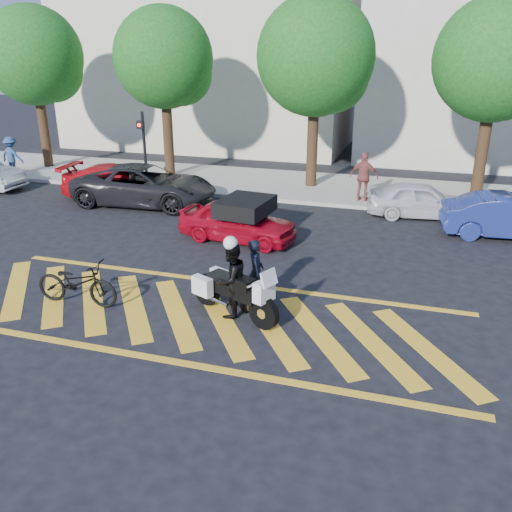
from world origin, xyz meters
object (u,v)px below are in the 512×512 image
(red_convertible, at_px, (238,221))
(parked_mid_right, at_px, (421,200))
(parked_mid_left, at_px, (145,185))
(parked_right, at_px, (510,217))
(bicycle, at_px, (77,283))
(police_motorcycle, at_px, (232,291))
(officer_bike, at_px, (256,272))
(officer_moto, at_px, (231,280))
(parked_left, at_px, (121,183))

(red_convertible, relative_size, parked_mid_right, 1.00)
(parked_mid_left, xyz_separation_m, parked_mid_right, (10.00, 1.40, -0.12))
(parked_right, bearing_deg, parked_mid_left, 84.17)
(bicycle, height_order, police_motorcycle, police_motorcycle)
(bicycle, relative_size, parked_mid_left, 0.38)
(bicycle, xyz_separation_m, parked_mid_right, (7.49, 9.47, 0.09))
(officer_bike, height_order, parked_right, officer_bike)
(parked_mid_right, xyz_separation_m, parked_right, (2.71, -1.40, 0.05))
(bicycle, height_order, parked_mid_right, parked_mid_right)
(red_convertible, relative_size, parked_mid_left, 0.69)
(parked_right, bearing_deg, parked_mid_right, 56.80)
(bicycle, bearing_deg, officer_moto, -84.01)
(parked_mid_right, height_order, parked_right, parked_right)
(officer_moto, relative_size, parked_mid_left, 0.33)
(bicycle, relative_size, officer_moto, 1.17)
(officer_moto, relative_size, parked_mid_right, 0.48)
(red_convertible, height_order, parked_left, parked_left)
(parked_left, xyz_separation_m, parked_right, (13.92, -0.30, 0.01))
(bicycle, height_order, red_convertible, red_convertible)
(bicycle, xyz_separation_m, parked_right, (10.19, 8.07, 0.14))
(parked_mid_left, distance_m, parked_right, 12.71)
(officer_bike, bearing_deg, parked_left, 29.02)
(police_motorcycle, xyz_separation_m, red_convertible, (-1.51, 4.74, 0.02))
(parked_mid_left, relative_size, parked_mid_right, 1.46)
(parked_left, relative_size, parked_right, 1.13)
(officer_bike, xyz_separation_m, police_motorcycle, (-0.31, -0.78, -0.18))
(officer_bike, relative_size, bicycle, 0.77)
(officer_bike, xyz_separation_m, parked_left, (-7.70, 7.06, -0.11))
(parked_mid_left, bearing_deg, police_motorcycle, -144.05)
(red_convertible, height_order, parked_mid_left, parked_mid_left)
(parked_left, bearing_deg, officer_bike, -136.08)
(officer_bike, bearing_deg, red_convertible, 6.19)
(officer_moto, distance_m, red_convertible, 4.99)
(parked_mid_left, bearing_deg, red_convertible, -124.31)
(red_convertible, distance_m, parked_left, 6.64)
(bicycle, distance_m, red_convertible, 5.70)
(police_motorcycle, relative_size, red_convertible, 0.64)
(officer_bike, bearing_deg, officer_moto, 139.12)
(red_convertible, bearing_deg, parked_left, 68.85)
(police_motorcycle, bearing_deg, officer_moto, -116.97)
(red_convertible, relative_size, parked_right, 0.89)
(police_motorcycle, height_order, parked_left, parked_left)
(bicycle, relative_size, red_convertible, 0.56)
(parked_left, xyz_separation_m, parked_mid_left, (1.22, -0.30, 0.07))
(bicycle, distance_m, police_motorcycle, 3.70)
(bicycle, bearing_deg, parked_left, 21.89)
(officer_bike, height_order, parked_mid_left, officer_bike)
(officer_bike, relative_size, police_motorcycle, 0.67)
(police_motorcycle, distance_m, parked_right, 9.98)
(officer_bike, relative_size, parked_right, 0.38)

